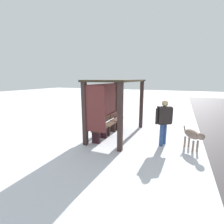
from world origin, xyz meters
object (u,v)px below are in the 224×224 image
bench_left_inside (99,132)px  bench_right_inside (117,122)px  bus_shelter (111,97)px  dog (193,135)px  bench_center_inside (109,127)px  person_walking (164,119)px

bench_left_inside → bench_right_inside: size_ratio=1.00×
bus_shelter → bench_left_inside: bus_shelter is taller
bench_left_inside → dog: size_ratio=0.99×
bus_shelter → bench_left_inside: size_ratio=3.98×
bench_right_inside → dog: size_ratio=0.99×
bus_shelter → dog: 3.45m
bench_center_inside → dog: bearing=-97.2°
bus_shelter → person_walking: bus_shelter is taller
person_walking → bench_right_inside: bearing=61.5°
bench_right_inside → person_walking: person_walking is taller
bench_left_inside → bench_center_inside: bench_left_inside is taller
bench_center_inside → bench_right_inside: same height
bench_right_inside → dog: bench_right_inside is taller
bus_shelter → bench_center_inside: bus_shelter is taller
bench_right_inside → bus_shelter: bearing=-172.0°
bench_right_inside → person_walking: bearing=-118.5°
bench_left_inside → dog: bench_left_inside is taller
bench_center_inside → bench_right_inside: 0.93m
bench_left_inside → bench_right_inside: 1.85m
dog → bench_center_inside: bearing=82.8°
bench_center_inside → dog: bench_center_inside is taller
bench_center_inside → person_walking: (-0.37, -2.38, 0.68)m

